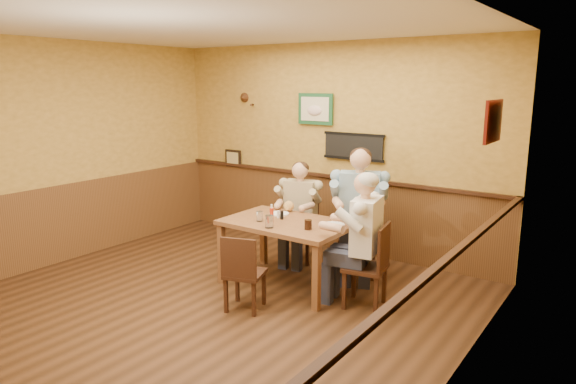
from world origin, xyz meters
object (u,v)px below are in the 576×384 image
at_px(cola_tumbler, 308,225).
at_px(pepper_shaker, 282,215).
at_px(salt_shaker, 278,214).
at_px(chair_near_side, 245,272).
at_px(diner_white_elder, 366,248).
at_px(dining_table, 287,229).
at_px(hot_sauce_bottle, 272,214).
at_px(water_glass_mid, 269,222).
at_px(water_glass_left, 260,216).
at_px(chair_back_left, 300,230).
at_px(chair_right_end, 365,265).
at_px(chair_back_right, 358,235).
at_px(diner_blue_polo, 359,219).
at_px(diner_tan_shirt, 301,217).

bearing_deg(cola_tumbler, pepper_shaker, 159.73).
height_order(salt_shaker, pepper_shaker, pepper_shaker).
height_order(chair_near_side, salt_shaker, salt_shaker).
bearing_deg(diner_white_elder, dining_table, -101.11).
height_order(diner_white_elder, hot_sauce_bottle, diner_white_elder).
bearing_deg(water_glass_mid, pepper_shaker, 104.59).
xyz_separation_m(cola_tumbler, hot_sauce_bottle, (-0.49, 0.01, 0.04)).
xyz_separation_m(dining_table, water_glass_mid, (-0.00, -0.32, 0.16)).
xyz_separation_m(water_glass_left, cola_tumbler, (0.62, 0.04, -0.00)).
distance_m(chair_back_left, chair_right_end, 1.53).
bearing_deg(water_glass_mid, cola_tumbler, 26.25).
distance_m(chair_back_left, chair_back_right, 0.83).
distance_m(salt_shaker, pepper_shaker, 0.07).
bearing_deg(dining_table, chair_back_left, 113.20).
xyz_separation_m(chair_back_right, chair_near_side, (-0.48, -1.53, -0.08)).
xyz_separation_m(chair_back_left, chair_right_end, (1.32, -0.77, 0.03)).
height_order(chair_right_end, pepper_shaker, chair_right_end).
height_order(diner_blue_polo, hot_sauce_bottle, diner_blue_polo).
bearing_deg(chair_back_left, chair_right_end, -43.16).
xyz_separation_m(diner_tan_shirt, hot_sauce_bottle, (0.21, -0.89, 0.26)).
xyz_separation_m(diner_tan_shirt, water_glass_left, (0.07, -0.93, 0.22)).
relative_size(water_glass_mid, cola_tumbler, 1.30).
xyz_separation_m(diner_white_elder, hot_sauce_bottle, (-1.11, -0.12, 0.21)).
bearing_deg(salt_shaker, hot_sauce_bottle, -76.26).
xyz_separation_m(chair_back_right, water_glass_left, (-0.76, -0.94, 0.32)).
bearing_deg(water_glass_left, hot_sauce_bottle, 17.39).
relative_size(diner_blue_polo, cola_tumbler, 13.25).
distance_m(dining_table, chair_back_right, 0.93).
bearing_deg(chair_back_left, dining_table, -79.55).
xyz_separation_m(dining_table, water_glass_left, (-0.25, -0.17, 0.15)).
bearing_deg(diner_white_elder, diner_tan_shirt, -130.95).
bearing_deg(water_glass_left, cola_tumbler, 3.33).
relative_size(dining_table, diner_white_elder, 1.11).
height_order(chair_back_left, diner_blue_polo, diner_blue_polo).
bearing_deg(chair_back_right, dining_table, -147.28).
relative_size(chair_near_side, cola_tumbler, 7.66).
bearing_deg(chair_back_right, diner_blue_polo, -23.92).
distance_m(water_glass_mid, pepper_shaker, 0.37).
distance_m(chair_near_side, water_glass_left, 0.77).
bearing_deg(pepper_shaker, chair_back_right, 50.40).
bearing_deg(pepper_shaker, salt_shaker, 162.79).
bearing_deg(hot_sauce_bottle, cola_tumbler, -0.80).
relative_size(diner_tan_shirt, water_glass_left, 10.48).
height_order(chair_back_left, chair_right_end, chair_right_end).
relative_size(chair_right_end, chair_near_side, 1.11).
bearing_deg(diner_tan_shirt, water_glass_mid, -86.18).
distance_m(chair_near_side, hot_sauce_bottle, 0.79).
height_order(chair_back_left, water_glass_mid, water_glass_mid).
distance_m(dining_table, diner_tan_shirt, 0.83).
relative_size(chair_right_end, diner_white_elder, 0.70).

